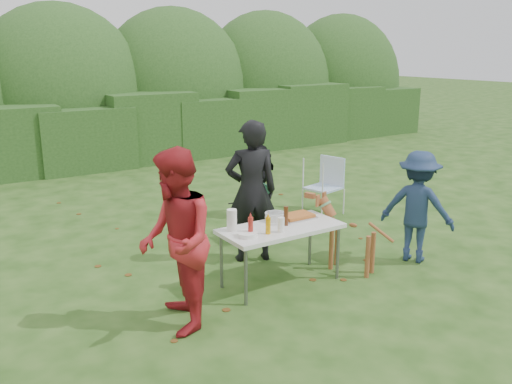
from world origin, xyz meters
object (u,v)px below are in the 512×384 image
person_red_jacket (176,241)px  beer_bottle (286,216)px  person_cook (251,191)px  dog (353,236)px  folding_table (281,231)px  ketchup_bottle (251,226)px  paper_towel_roll (232,220)px  child (417,207)px  camping_chair (250,212)px  mustard_bottle (268,226)px  lawn_chair (323,185)px  person_black_puffy (258,173)px

person_red_jacket → beer_bottle: person_red_jacket is taller
person_cook → beer_bottle: person_cook is taller
person_cook → person_red_jacket: size_ratio=1.02×
person_cook → dog: (0.88, -1.06, -0.49)m
folding_table → ketchup_bottle: bearing=-171.7°
person_red_jacket → dog: 2.58m
ketchup_bottle → paper_towel_roll: (-0.09, 0.27, 0.02)m
ketchup_bottle → beer_bottle: 0.56m
child → camping_chair: size_ratio=1.76×
paper_towel_roll → camping_chair: bearing=50.7°
person_cook → mustard_bottle: size_ratio=9.69×
dog → camping_chair: size_ratio=1.16×
paper_towel_roll → child: bearing=-12.4°
child → ketchup_bottle: 2.50m
lawn_chair → mustard_bottle: (-2.64, -2.16, 0.35)m
dog → ketchup_bottle: 1.53m
folding_table → person_cook: (0.12, 0.87, 0.28)m
lawn_chair → paper_towel_roll: 3.49m
person_black_puffy → child: 2.95m
person_cook → person_black_puffy: bearing=-105.1°
person_red_jacket → paper_towel_roll: person_red_jacket is taller
folding_table → paper_towel_roll: size_ratio=5.77×
person_cook → mustard_bottle: bearing=88.5°
dog → paper_towel_roll: bearing=51.9°
beer_bottle → paper_towel_roll: paper_towel_roll is taller
person_black_puffy → mustard_bottle: 3.05m
person_black_puffy → lawn_chair: 1.21m
person_red_jacket → child: bearing=106.4°
folding_table → dog: 1.04m
camping_chair → beer_bottle: (-0.45, -1.53, 0.43)m
dog → ketchup_bottle: bearing=61.0°
beer_bottle → folding_table: bearing=-173.4°
camping_chair → child: bearing=132.2°
person_cook → child: bearing=167.0°
child → dog: size_ratio=1.51×
dog → ketchup_bottle: ketchup_bottle is taller
person_red_jacket → beer_bottle: (1.61, 0.33, -0.09)m
folding_table → person_red_jacket: person_red_jacket is taller
child → mustard_bottle: size_ratio=7.62×
child → person_cook: bearing=27.1°
child → ketchup_bottle: (-2.48, 0.30, 0.09)m
folding_table → paper_towel_roll: bearing=161.3°
folding_table → person_cook: person_cook is taller
child → beer_bottle: 1.96m
person_black_puffy → beer_bottle: (-1.21, -2.48, 0.09)m
mustard_bottle → beer_bottle: bearing=21.6°
ketchup_bottle → beer_bottle: size_ratio=0.92×
child → lawn_chair: bearing=-38.1°
dog → person_red_jacket: bearing=68.6°
dog → beer_bottle: 1.02m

